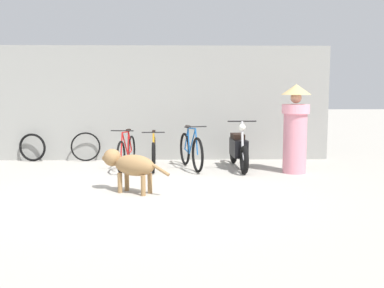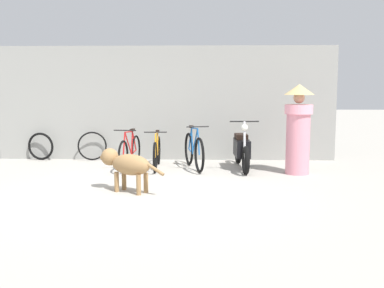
{
  "view_description": "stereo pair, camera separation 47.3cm",
  "coord_description": "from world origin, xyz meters",
  "px_view_note": "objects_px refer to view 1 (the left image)",
  "views": [
    {
      "loc": [
        0.5,
        -7.01,
        1.66
      ],
      "look_at": [
        0.7,
        1.22,
        0.65
      ],
      "focal_mm": 42.0,
      "sensor_mm": 36.0,
      "label": 1
    },
    {
      "loc": [
        0.97,
        -7.01,
        1.66
      ],
      "look_at": [
        0.7,
        1.22,
        0.65
      ],
      "focal_mm": 42.0,
      "sensor_mm": 36.0,
      "label": 2
    }
  ],
  "objects_px": {
    "bicycle_0": "(126,152)",
    "bicycle_2": "(191,151)",
    "stray_dog": "(130,165)",
    "spare_tire_right": "(86,147)",
    "spare_tire_left": "(32,147)",
    "motorcycle": "(239,149)",
    "bicycle_1": "(154,153)",
    "person_in_robes": "(295,126)"
  },
  "relations": [
    {
      "from": "bicycle_0",
      "to": "person_in_robes",
      "type": "height_order",
      "value": "person_in_robes"
    },
    {
      "from": "bicycle_1",
      "to": "spare_tire_right",
      "type": "bearing_deg",
      "value": -123.92
    },
    {
      "from": "bicycle_1",
      "to": "person_in_robes",
      "type": "relative_size",
      "value": 0.97
    },
    {
      "from": "spare_tire_left",
      "to": "bicycle_2",
      "type": "bearing_deg",
      "value": -15.76
    },
    {
      "from": "bicycle_1",
      "to": "spare_tire_left",
      "type": "xyz_separation_m",
      "value": [
        -2.86,
        1.01,
        -0.01
      ]
    },
    {
      "from": "person_in_robes",
      "to": "spare_tire_right",
      "type": "height_order",
      "value": "person_in_robes"
    },
    {
      "from": "bicycle_2",
      "to": "bicycle_0",
      "type": "bearing_deg",
      "value": -104.3
    },
    {
      "from": "bicycle_0",
      "to": "spare_tire_right",
      "type": "xyz_separation_m",
      "value": [
        -1.06,
        1.03,
        -0.01
      ]
    },
    {
      "from": "bicycle_0",
      "to": "spare_tire_right",
      "type": "height_order",
      "value": "bicycle_0"
    },
    {
      "from": "bicycle_0",
      "to": "stray_dog",
      "type": "xyz_separation_m",
      "value": [
        0.31,
        -2.18,
        0.1
      ]
    },
    {
      "from": "spare_tire_right",
      "to": "stray_dog",
      "type": "bearing_deg",
      "value": -66.78
    },
    {
      "from": "person_in_robes",
      "to": "spare_tire_right",
      "type": "xyz_separation_m",
      "value": [
        -4.46,
        1.55,
        -0.6
      ]
    },
    {
      "from": "bicycle_1",
      "to": "motorcycle",
      "type": "relative_size",
      "value": 0.9
    },
    {
      "from": "bicycle_0",
      "to": "bicycle_1",
      "type": "height_order",
      "value": "bicycle_0"
    },
    {
      "from": "motorcycle",
      "to": "stray_dog",
      "type": "bearing_deg",
      "value": -45.61
    },
    {
      "from": "bicycle_1",
      "to": "stray_dog",
      "type": "xyz_separation_m",
      "value": [
        -0.26,
        -2.21,
        0.12
      ]
    },
    {
      "from": "motorcycle",
      "to": "spare_tire_right",
      "type": "height_order",
      "value": "motorcycle"
    },
    {
      "from": "bicycle_2",
      "to": "person_in_robes",
      "type": "distance_m",
      "value": 2.19
    },
    {
      "from": "motorcycle",
      "to": "bicycle_1",
      "type": "bearing_deg",
      "value": -93.43
    },
    {
      "from": "bicycle_0",
      "to": "bicycle_1",
      "type": "bearing_deg",
      "value": 98.88
    },
    {
      "from": "bicycle_0",
      "to": "spare_tire_left",
      "type": "xyz_separation_m",
      "value": [
        -2.29,
        1.03,
        -0.03
      ]
    },
    {
      "from": "spare_tire_right",
      "to": "spare_tire_left",
      "type": "bearing_deg",
      "value": 179.83
    },
    {
      "from": "stray_dog",
      "to": "spare_tire_right",
      "type": "xyz_separation_m",
      "value": [
        -1.38,
        3.21,
        -0.12
      ]
    },
    {
      "from": "person_in_robes",
      "to": "spare_tire_right",
      "type": "relative_size",
      "value": 2.61
    },
    {
      "from": "bicycle_2",
      "to": "person_in_robes",
      "type": "xyz_separation_m",
      "value": [
        2.05,
        -0.53,
        0.56
      ]
    },
    {
      "from": "bicycle_2",
      "to": "spare_tire_right",
      "type": "distance_m",
      "value": 2.62
    },
    {
      "from": "bicycle_2",
      "to": "spare_tire_right",
      "type": "relative_size",
      "value": 2.43
    },
    {
      "from": "stray_dog",
      "to": "person_in_robes",
      "type": "height_order",
      "value": "person_in_robes"
    },
    {
      "from": "stray_dog",
      "to": "spare_tire_right",
      "type": "height_order",
      "value": "stray_dog"
    },
    {
      "from": "bicycle_1",
      "to": "stray_dog",
      "type": "distance_m",
      "value": 2.22
    },
    {
      "from": "bicycle_2",
      "to": "motorcycle",
      "type": "height_order",
      "value": "motorcycle"
    },
    {
      "from": "spare_tire_left",
      "to": "spare_tire_right",
      "type": "xyz_separation_m",
      "value": [
        1.22,
        -0.0,
        0.01
      ]
    },
    {
      "from": "bicycle_0",
      "to": "motorcycle",
      "type": "height_order",
      "value": "motorcycle"
    },
    {
      "from": "spare_tire_right",
      "to": "motorcycle",
      "type": "bearing_deg",
      "value": -16.79
    },
    {
      "from": "bicycle_1",
      "to": "motorcycle",
      "type": "bearing_deg",
      "value": 86.72
    },
    {
      "from": "bicycle_2",
      "to": "motorcycle",
      "type": "relative_size",
      "value": 0.87
    },
    {
      "from": "stray_dog",
      "to": "spare_tire_left",
      "type": "bearing_deg",
      "value": -21.84
    },
    {
      "from": "spare_tire_left",
      "to": "spare_tire_right",
      "type": "distance_m",
      "value": 1.22
    },
    {
      "from": "bicycle_0",
      "to": "bicycle_2",
      "type": "bearing_deg",
      "value": 96.34
    },
    {
      "from": "motorcycle",
      "to": "spare_tire_left",
      "type": "height_order",
      "value": "motorcycle"
    },
    {
      "from": "stray_dog",
      "to": "bicycle_0",
      "type": "bearing_deg",
      "value": -52.69
    },
    {
      "from": "bicycle_2",
      "to": "spare_tire_left",
      "type": "bearing_deg",
      "value": -120.39
    }
  ]
}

